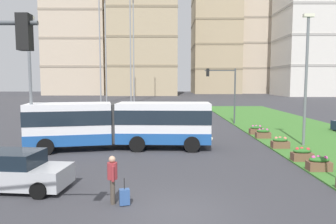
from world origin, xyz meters
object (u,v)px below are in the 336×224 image
at_px(articulated_bus, 121,124).
at_px(streetlight_median, 306,75).
at_px(traffic_light_far_right, 225,86).
at_px(flower_planter_5, 256,130).
at_px(apartment_tower_west, 79,16).
at_px(apartment_tower_east, 314,11).
at_px(rolling_suitcase, 124,197).
at_px(flower_planter_1, 319,163).
at_px(car_white_van, 112,116).
at_px(flower_planter_3, 280,143).
at_px(pedestrian_crossing, 112,176).
at_px(apartment_tower_centre, 215,25).
at_px(apartment_tower_westcentre, 143,40).
at_px(flower_planter_2, 302,154).
at_px(streetlight_left, 30,79).
at_px(car_silver_hatch, 13,171).
at_px(flower_planter_4, 263,133).
at_px(apartment_tower_eastcentre, 253,34).

bearing_deg(articulated_bus, streetlight_median, 3.02).
bearing_deg(traffic_light_far_right, flower_planter_5, -77.71).
height_order(apartment_tower_west, apartment_tower_east, apartment_tower_west).
distance_m(rolling_suitcase, flower_planter_1, 9.78).
xyz_separation_m(car_white_van, flower_planter_3, (13.13, -13.02, -0.33)).
xyz_separation_m(pedestrian_crossing, apartment_tower_centre, (20.39, 109.58, 24.69)).
bearing_deg(rolling_suitcase, apartment_tower_westcentre, 93.74).
distance_m(flower_planter_2, traffic_light_far_right, 15.76).
distance_m(rolling_suitcase, flower_planter_2, 10.72).
distance_m(flower_planter_3, streetlight_left, 16.17).
distance_m(flower_planter_1, traffic_light_far_right, 17.62).
height_order(car_silver_hatch, flower_planter_4, car_silver_hatch).
distance_m(articulated_bus, traffic_light_far_right, 14.96).
xyz_separation_m(car_silver_hatch, apartment_tower_centre, (24.67, 108.09, 24.93)).
bearing_deg(car_silver_hatch, streetlight_left, 106.67).
bearing_deg(pedestrian_crossing, car_silver_hatch, 160.88).
bearing_deg(apartment_tower_westcentre, apartment_tower_east, -4.43).
xyz_separation_m(car_silver_hatch, apartment_tower_west, (-23.46, 97.05, 25.66)).
bearing_deg(streetlight_left, apartment_tower_centre, 75.30).
relative_size(streetlight_left, apartment_tower_westcentre, 0.23).
bearing_deg(streetlight_median, flower_planter_5, 112.53).
relative_size(car_silver_hatch, flower_planter_4, 4.15).
bearing_deg(flower_planter_1, flower_planter_5, 90.00).
xyz_separation_m(articulated_bus, apartment_tower_eastcentre, (36.18, 102.07, 20.68)).
bearing_deg(apartment_tower_east, flower_planter_3, -115.84).
distance_m(streetlight_median, apartment_tower_east, 88.44).
distance_m(car_silver_hatch, flower_planter_2, 14.30).
relative_size(flower_planter_1, streetlight_median, 0.13).
relative_size(apartment_tower_centre, apartment_tower_east, 0.99).
distance_m(car_silver_hatch, apartment_tower_centre, 113.64).
relative_size(pedestrian_crossing, apartment_tower_westcentre, 0.05).
bearing_deg(apartment_tower_east, apartment_tower_westcentre, 175.57).
xyz_separation_m(pedestrian_crossing, apartment_tower_westcentre, (-5.58, 91.94, 16.61)).
bearing_deg(flower_planter_2, car_white_van, 128.82).
distance_m(flower_planter_4, apartment_tower_west, 97.02).
bearing_deg(streetlight_median, articulated_bus, -176.98).
relative_size(car_white_van, flower_planter_2, 4.12).
relative_size(traffic_light_far_right, apartment_tower_centre, 0.11).
relative_size(pedestrian_crossing, flower_planter_1, 1.58).
bearing_deg(flower_planter_4, apartment_tower_eastcentre, 75.35).
xyz_separation_m(articulated_bus, flower_planter_3, (10.39, -0.24, -1.23)).
bearing_deg(traffic_light_far_right, apartment_tower_centre, 81.98).
bearing_deg(flower_planter_2, flower_planter_3, 90.00).
relative_size(pedestrian_crossing, flower_planter_5, 1.58).
relative_size(rolling_suitcase, streetlight_left, 0.12).
xyz_separation_m(flower_planter_1, streetlight_median, (1.90, 6.10, 4.41)).
relative_size(car_white_van, rolling_suitcase, 4.67).
bearing_deg(apartment_tower_west, car_white_van, -72.59).
relative_size(car_white_van, apartment_tower_centre, 0.09).
height_order(articulated_bus, flower_planter_4, articulated_bus).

